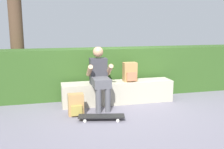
% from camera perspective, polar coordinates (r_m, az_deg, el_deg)
% --- Properties ---
extents(ground_plane, '(24.00, 24.00, 0.00)m').
position_cam_1_polar(ground_plane, '(5.17, 2.20, -7.28)').
color(ground_plane, slate).
extents(bench_main, '(2.35, 0.45, 0.46)m').
position_cam_1_polar(bench_main, '(5.39, 1.31, -3.99)').
color(bench_main, '#A49E8A').
rests_on(bench_main, ground).
extents(person_skater, '(0.49, 0.62, 1.21)m').
position_cam_1_polar(person_skater, '(5.00, -2.79, -0.19)').
color(person_skater, '#333338').
rests_on(person_skater, ground).
extents(skateboard_near_person, '(0.82, 0.36, 0.09)m').
position_cam_1_polar(skateboard_near_person, '(4.44, -2.40, -9.39)').
color(skateboard_near_person, black).
rests_on(skateboard_near_person, ground).
extents(backpack_on_bench, '(0.28, 0.23, 0.40)m').
position_cam_1_polar(backpack_on_bench, '(5.36, 4.07, 0.53)').
color(backpack_on_bench, '#A37A47').
rests_on(backpack_on_bench, bench_main).
extents(backpack_on_ground, '(0.28, 0.23, 0.40)m').
position_cam_1_polar(backpack_on_ground, '(4.70, -8.11, -6.80)').
color(backpack_on_ground, '#A37A47').
rests_on(backpack_on_ground, ground).
extents(hedge_row, '(6.36, 0.62, 1.11)m').
position_cam_1_polar(hedge_row, '(5.99, 1.76, 0.73)').
color(hedge_row, '#2D4D1D').
rests_on(hedge_row, ground).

